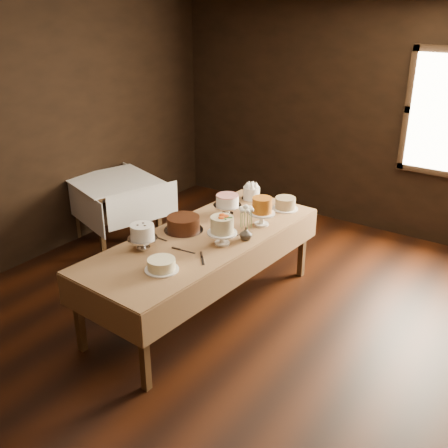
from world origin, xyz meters
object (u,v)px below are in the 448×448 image
Objects in this scene: cake_chocolate at (183,224)px; cake_caramel at (262,213)px; cake_lattice at (227,206)px; flower_vase at (246,234)px; cake_meringue at (251,193)px; cake_server_a at (188,252)px; display_table at (203,242)px; cake_server_b at (203,261)px; cake_swirl at (143,238)px; cake_server_c at (222,224)px; side_table at (114,187)px; cake_flowers at (222,232)px; cake_server_d at (245,235)px; cake_cream at (162,265)px; cake_server_e at (161,239)px; cake_speckled at (285,204)px.

cake_caramel is at bearing 45.54° from cake_chocolate.
cake_lattice reaches higher than flower_vase.
cake_meringue is 1.43m from cake_server_a.
display_table is 0.65m from cake_caramel.
cake_server_b is (0.41, -0.96, -0.09)m from cake_lattice.
cake_server_c is at bearing 72.98° from cake_swirl.
flower_vase is at bearing -81.65° from cake_caramel.
cake_flowers is at bearing -18.14° from side_table.
cake_chocolate is 0.59m from cake_server_d.
cake_caramel is 1.22× the size of cake_server_d.
cake_server_d is (0.30, 0.26, 0.06)m from display_table.
cake_swirl is 0.45m from cake_cream.
cake_chocolate is 3.13× the size of flower_vase.
cake_swirl is (-0.13, -1.59, 0.04)m from cake_meringue.
cake_lattice is 0.92m from cake_server_a.
cake_server_d is (-0.00, -0.29, -0.12)m from cake_caramel.
display_table is 0.40m from cake_server_d.
cake_caramel is at bearing -2.93° from cake_lattice.
cake_server_a is 1.00× the size of cake_server_b.
cake_server_a is (0.08, -0.33, 0.06)m from display_table.
cake_swirl reaches higher than cake_lattice.
cake_meringue reaches higher than cake_server_a.
cake_caramel is 1.04× the size of cake_cream.
cake_cream is 1.17× the size of cake_server_d.
cake_lattice is 0.68m from cake_flowers.
cake_server_d and cake_server_e have the same top height.
cake_swirl reaches higher than display_table.
cake_chocolate is 0.51m from cake_swirl.
cake_chocolate is 1.57× the size of cake_server_d.
cake_caramel is at bearing 44.63° from cake_server_d.
flower_vase is at bearing 46.46° from cake_swirl.
display_table is 0.49m from cake_server_b.
cake_flowers is 1.15× the size of cake_server_b.
display_table is 1.08m from cake_speckled.
cake_lattice reaches higher than side_table.
cake_server_c is (0.26, 0.84, -0.10)m from cake_swirl.
cake_caramel is 0.38m from flower_vase.
cake_chocolate is at bearing -169.40° from cake_server_b.
cake_flowers is at bearing 79.72° from cake_cream.
cake_flowers reaches higher than cake_speckled.
cake_swirl is 0.93m from flower_vase.
cake_lattice is (0.04, -0.52, 0.03)m from cake_meringue.
cake_server_b is at bearing -135.44° from cake_server_d.
cake_swirl is at bearing -99.03° from cake_lattice.
cake_chocolate is at bearing 115.61° from cake_cream.
cake_lattice is at bearing 80.31° from cake_server_e.
cake_server_c is (0.20, 0.34, -0.07)m from cake_chocolate.
display_table is 21.35× the size of flower_vase.
display_table is at bearing 175.95° from cake_server_d.
cake_meringue is (-0.15, 1.08, 0.12)m from display_table.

